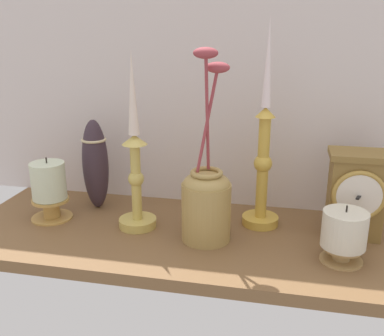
{
  "coord_description": "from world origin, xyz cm",
  "views": [
    {
      "loc": [
        14.85,
        -80.43,
        40.3
      ],
      "look_at": [
        -2.15,
        0.0,
        14.0
      ],
      "focal_mm": 41.42,
      "sensor_mm": 36.0,
      "label": 1
    }
  ],
  "objects_px": {
    "mantel_clock": "(356,194)",
    "pillar_candle_front": "(344,234)",
    "tall_ceramic_vase": "(95,164)",
    "brass_vase_jar": "(206,199)",
    "candlestick_tall_left": "(263,162)",
    "pillar_candle_near_clock": "(49,189)",
    "candlestick_tall_center": "(136,169)"
  },
  "relations": [
    {
      "from": "pillar_candle_front",
      "to": "tall_ceramic_vase",
      "type": "height_order",
      "value": "tall_ceramic_vase"
    },
    {
      "from": "tall_ceramic_vase",
      "to": "candlestick_tall_left",
      "type": "bearing_deg",
      "value": -2.53
    },
    {
      "from": "brass_vase_jar",
      "to": "tall_ceramic_vase",
      "type": "xyz_separation_m",
      "value": [
        -0.28,
        0.11,
        0.02
      ]
    },
    {
      "from": "candlestick_tall_left",
      "to": "pillar_candle_front",
      "type": "relative_size",
      "value": 3.94
    },
    {
      "from": "mantel_clock",
      "to": "candlestick_tall_center",
      "type": "relative_size",
      "value": 0.48
    },
    {
      "from": "brass_vase_jar",
      "to": "candlestick_tall_center",
      "type": "bearing_deg",
      "value": 169.85
    },
    {
      "from": "candlestick_tall_center",
      "to": "brass_vase_jar",
      "type": "height_order",
      "value": "brass_vase_jar"
    },
    {
      "from": "candlestick_tall_left",
      "to": "brass_vase_jar",
      "type": "xyz_separation_m",
      "value": [
        -0.1,
        -0.09,
        -0.05
      ]
    },
    {
      "from": "mantel_clock",
      "to": "candlestick_tall_left",
      "type": "relative_size",
      "value": 0.41
    },
    {
      "from": "mantel_clock",
      "to": "pillar_candle_front",
      "type": "xyz_separation_m",
      "value": [
        -0.03,
        -0.12,
        -0.04
      ]
    },
    {
      "from": "candlestick_tall_left",
      "to": "tall_ceramic_vase",
      "type": "distance_m",
      "value": 0.38
    },
    {
      "from": "mantel_clock",
      "to": "pillar_candle_front",
      "type": "relative_size",
      "value": 1.61
    },
    {
      "from": "candlestick_tall_left",
      "to": "brass_vase_jar",
      "type": "relative_size",
      "value": 1.15
    },
    {
      "from": "pillar_candle_front",
      "to": "tall_ceramic_vase",
      "type": "relative_size",
      "value": 0.52
    },
    {
      "from": "pillar_candle_front",
      "to": "tall_ceramic_vase",
      "type": "xyz_separation_m",
      "value": [
        -0.53,
        0.15,
        0.05
      ]
    },
    {
      "from": "mantel_clock",
      "to": "candlestick_tall_left",
      "type": "bearing_deg",
      "value": 176.01
    },
    {
      "from": "mantel_clock",
      "to": "pillar_candle_near_clock",
      "type": "distance_m",
      "value": 0.64
    },
    {
      "from": "candlestick_tall_left",
      "to": "pillar_candle_front",
      "type": "xyz_separation_m",
      "value": [
        0.15,
        -0.13,
        -0.08
      ]
    },
    {
      "from": "candlestick_tall_left",
      "to": "pillar_candle_near_clock",
      "type": "relative_size",
      "value": 3.05
    },
    {
      "from": "candlestick_tall_left",
      "to": "brass_vase_jar",
      "type": "height_order",
      "value": "candlestick_tall_left"
    },
    {
      "from": "mantel_clock",
      "to": "candlestick_tall_left",
      "type": "xyz_separation_m",
      "value": [
        -0.18,
        0.01,
        0.05
      ]
    },
    {
      "from": "candlestick_tall_center",
      "to": "pillar_candle_near_clock",
      "type": "distance_m",
      "value": 0.21
    },
    {
      "from": "mantel_clock",
      "to": "candlestick_tall_left",
      "type": "distance_m",
      "value": 0.19
    },
    {
      "from": "mantel_clock",
      "to": "brass_vase_jar",
      "type": "xyz_separation_m",
      "value": [
        -0.29,
        -0.08,
        -0.0
      ]
    },
    {
      "from": "mantel_clock",
      "to": "tall_ceramic_vase",
      "type": "bearing_deg",
      "value": 176.99
    },
    {
      "from": "mantel_clock",
      "to": "pillar_candle_front",
      "type": "bearing_deg",
      "value": -105.14
    },
    {
      "from": "tall_ceramic_vase",
      "to": "brass_vase_jar",
      "type": "bearing_deg",
      "value": -21.58
    },
    {
      "from": "candlestick_tall_center",
      "to": "brass_vase_jar",
      "type": "distance_m",
      "value": 0.16
    },
    {
      "from": "candlestick_tall_left",
      "to": "brass_vase_jar",
      "type": "distance_m",
      "value": 0.15
    },
    {
      "from": "brass_vase_jar",
      "to": "pillar_candle_front",
      "type": "xyz_separation_m",
      "value": [
        0.25,
        -0.04,
        -0.03
      ]
    },
    {
      "from": "pillar_candle_front",
      "to": "pillar_candle_near_clock",
      "type": "xyz_separation_m",
      "value": [
        -0.6,
        0.06,
        0.02
      ]
    },
    {
      "from": "candlestick_tall_left",
      "to": "pillar_candle_near_clock",
      "type": "height_order",
      "value": "candlestick_tall_left"
    }
  ]
}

